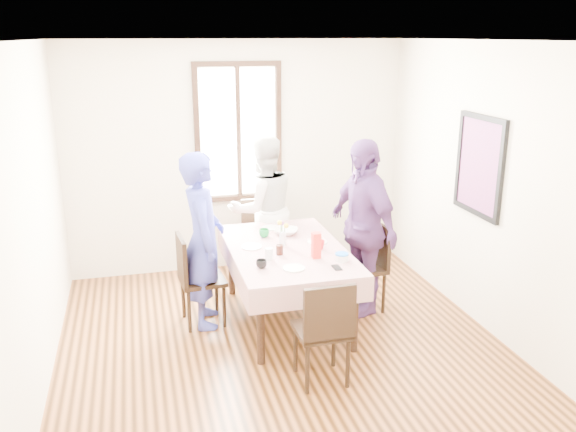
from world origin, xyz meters
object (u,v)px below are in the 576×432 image
object	(u,v)px
dining_table	(287,285)
person_far	(262,209)
person_left	(203,240)
chair_far	(262,241)
person_right	(362,227)
chair_right	(362,268)
chair_left	(202,279)
chair_near	(322,330)

from	to	relation	value
dining_table	person_far	size ratio (longest dim) A/B	0.97
dining_table	person_left	bearing A→B (deg)	168.96
chair_far	person_right	distance (m)	1.41
chair_right	person_right	world-z (taller)	person_right
person_far	dining_table	bearing A→B (deg)	79.42
dining_table	chair_left	distance (m)	0.83
dining_table	chair_near	size ratio (longest dim) A/B	1.81
dining_table	person_left	xyz separation A→B (m)	(-0.79, 0.15, 0.48)
chair_right	chair_near	world-z (taller)	same
chair_left	person_left	size ratio (longest dim) A/B	0.53
chair_far	chair_left	bearing A→B (deg)	51.39
chair_left	chair_near	size ratio (longest dim) A/B	1.00
person_right	chair_near	bearing A→B (deg)	-45.93
chair_right	person_right	bearing A→B (deg)	84.72
chair_right	chair_near	xyz separation A→B (m)	(-0.81, -1.18, 0.00)
person_right	chair_far	bearing A→B (deg)	-155.97
person_left	person_right	bearing A→B (deg)	-89.55
chair_near	dining_table	bearing A→B (deg)	89.39
chair_left	person_right	distance (m)	1.66
chair_left	chair_near	bearing A→B (deg)	27.71
person_far	person_right	bearing A→B (deg)	116.15
person_left	person_far	distance (m)	1.24
chair_left	chair_right	bearing A→B (deg)	81.81
person_left	person_far	world-z (taller)	person_left
chair_left	person_left	distance (m)	0.40
chair_left	person_right	bearing A→B (deg)	81.76
dining_table	chair_left	size ratio (longest dim) A/B	1.81
dining_table	chair_near	world-z (taller)	chair_near
chair_near	person_right	world-z (taller)	person_right
person_left	person_far	bearing A→B (deg)	-35.40
chair_far	chair_near	world-z (taller)	same
chair_far	person_left	world-z (taller)	person_left
person_far	chair_far	bearing A→B (deg)	-100.58
chair_right	chair_near	bearing A→B (deg)	140.25
dining_table	chair_right	xyz separation A→B (m)	(0.81, 0.05, 0.08)
chair_far	chair_right	bearing A→B (deg)	128.07
chair_near	person_right	distance (m)	1.49
chair_near	person_far	bearing A→B (deg)	89.39
dining_table	person_left	distance (m)	0.94
chair_far	person_far	size ratio (longest dim) A/B	0.54
chair_far	person_right	bearing A→B (deg)	127.33
chair_left	chair_far	distance (m)	1.27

